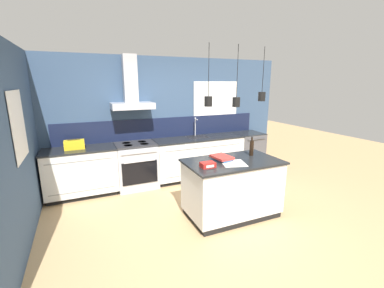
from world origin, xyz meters
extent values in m
plane|color=tan|center=(0.00, 0.00, 0.00)|extent=(16.00, 16.00, 0.00)
cube|color=#354C6B|center=(0.00, 2.03, 1.30)|extent=(5.60, 0.06, 2.60)
cube|color=#141C38|center=(0.00, 1.99, 1.12)|extent=(4.42, 0.02, 0.43)
cube|color=white|center=(1.25, 1.99, 1.62)|extent=(1.12, 0.01, 0.96)
cube|color=black|center=(1.25, 1.99, 1.62)|extent=(1.04, 0.01, 0.88)
cube|color=#B5B5BA|center=(-0.71, 1.77, 1.64)|extent=(0.80, 0.46, 0.12)
cube|color=#B5B5BA|center=(-0.71, 1.86, 2.15)|extent=(0.26, 0.20, 0.90)
cylinder|color=black|center=(0.00, -0.04, 2.25)|extent=(0.01, 0.01, 0.71)
cylinder|color=black|center=(0.00, -0.04, 1.82)|extent=(0.11, 0.11, 0.14)
sphere|color=#F9D18C|center=(0.00, -0.04, 1.82)|extent=(0.06, 0.06, 0.06)
cylinder|color=black|center=(0.44, -0.08, 2.24)|extent=(0.01, 0.01, 0.73)
cylinder|color=black|center=(0.44, -0.08, 1.80)|extent=(0.11, 0.11, 0.14)
sphere|color=#F9D18C|center=(0.44, -0.08, 1.80)|extent=(0.06, 0.06, 0.06)
cylinder|color=black|center=(0.94, -0.02, 2.27)|extent=(0.01, 0.01, 0.66)
cylinder|color=black|center=(0.94, -0.02, 1.87)|extent=(0.11, 0.11, 0.14)
sphere|color=#F9D18C|center=(0.94, -0.02, 1.87)|extent=(0.06, 0.06, 0.06)
cube|color=#354C6B|center=(-2.43, 0.70, 1.30)|extent=(0.06, 3.80, 2.60)
cube|color=white|center=(-2.39, 0.55, 1.55)|extent=(0.01, 0.76, 0.88)
cube|color=black|center=(-2.39, 0.55, 1.55)|extent=(0.01, 0.68, 0.80)
cube|color=black|center=(-1.73, 1.72, 0.04)|extent=(1.22, 0.56, 0.09)
cube|color=silver|center=(-1.73, 1.69, 0.48)|extent=(1.25, 0.62, 0.79)
cube|color=gray|center=(-1.73, 1.38, 0.76)|extent=(1.10, 0.01, 0.01)
cube|color=gray|center=(-1.73, 1.38, 0.21)|extent=(1.10, 0.01, 0.01)
cube|color=black|center=(-1.73, 1.69, 0.90)|extent=(1.28, 0.64, 0.03)
cube|color=black|center=(0.67, 1.72, 0.04)|extent=(1.91, 0.56, 0.09)
cube|color=silver|center=(0.67, 1.69, 0.48)|extent=(1.97, 0.62, 0.79)
cube|color=gray|center=(0.67, 1.38, 0.76)|extent=(1.74, 0.01, 0.01)
cube|color=gray|center=(0.67, 1.38, 0.21)|extent=(1.74, 0.01, 0.01)
cube|color=black|center=(0.67, 1.69, 0.90)|extent=(2.00, 0.64, 0.03)
cube|color=#262628|center=(0.67, 1.74, 0.91)|extent=(0.48, 0.34, 0.01)
cylinder|color=#B5B5BA|center=(0.67, 1.87, 1.11)|extent=(0.02, 0.02, 0.40)
sphere|color=#B5B5BA|center=(0.67, 1.87, 1.31)|extent=(0.03, 0.03, 0.03)
cylinder|color=#B5B5BA|center=(0.67, 1.81, 1.29)|extent=(0.02, 0.12, 0.02)
cube|color=#B5B5BA|center=(-0.71, 1.69, 0.43)|extent=(0.78, 0.62, 0.87)
cube|color=black|center=(-0.71, 1.37, 0.40)|extent=(0.67, 0.02, 0.44)
cylinder|color=#B5B5BA|center=(-0.71, 1.35, 0.63)|extent=(0.59, 0.02, 0.02)
cube|color=#B5B5BA|center=(-0.71, 1.37, 0.82)|extent=(0.67, 0.02, 0.07)
cube|color=#2D2D30|center=(-0.71, 1.69, 0.89)|extent=(0.78, 0.60, 0.04)
cylinder|color=black|center=(-0.87, 1.80, 0.91)|extent=(0.17, 0.17, 0.00)
cylinder|color=black|center=(-0.55, 1.80, 0.91)|extent=(0.17, 0.17, 0.00)
cylinder|color=black|center=(-0.87, 1.58, 0.91)|extent=(0.17, 0.17, 0.00)
cylinder|color=black|center=(-0.55, 1.58, 0.91)|extent=(0.17, 0.17, 0.00)
cube|color=#4C4C51|center=(1.98, 1.69, 0.45)|extent=(0.64, 0.62, 0.89)
cube|color=black|center=(1.98, 1.69, 0.90)|extent=(0.64, 0.62, 0.02)
cylinder|color=#4C4C51|center=(1.98, 1.36, 0.82)|extent=(0.48, 0.02, 0.02)
cube|color=black|center=(0.43, -0.07, 0.04)|extent=(1.36, 0.78, 0.09)
cube|color=silver|center=(0.43, -0.07, 0.48)|extent=(1.42, 0.81, 0.79)
cube|color=black|center=(0.43, -0.07, 0.90)|extent=(1.47, 0.86, 0.03)
cylinder|color=black|center=(0.87, 0.07, 1.03)|extent=(0.07, 0.07, 0.25)
cylinder|color=black|center=(0.87, 0.07, 1.19)|extent=(0.03, 0.03, 0.06)
cylinder|color=#262628|center=(0.87, 0.07, 1.22)|extent=(0.03, 0.03, 0.01)
cube|color=#335684|center=(0.28, 0.02, 0.92)|extent=(0.25, 0.33, 0.03)
cube|color=#B2332D|center=(0.29, 0.04, 0.96)|extent=(0.29, 0.36, 0.03)
cube|color=red|center=(-0.07, -0.19, 0.95)|extent=(0.20, 0.14, 0.07)
cube|color=white|center=(-0.07, -0.27, 0.95)|extent=(0.12, 0.01, 0.04)
cube|color=silver|center=(0.36, -0.19, 0.91)|extent=(0.42, 0.42, 0.01)
cube|color=gold|center=(-1.80, 1.69, 0.99)|extent=(0.34, 0.18, 0.16)
cylinder|color=black|center=(-1.80, 1.69, 1.09)|extent=(0.20, 0.02, 0.02)
camera|label=1|loc=(-1.67, -3.26, 2.09)|focal=24.00mm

